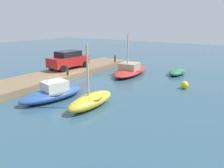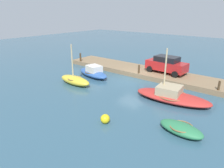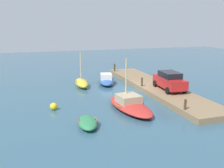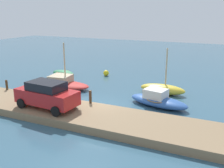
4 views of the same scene
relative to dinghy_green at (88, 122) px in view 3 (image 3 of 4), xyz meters
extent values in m
plane|color=#33566B|center=(7.64, -6.50, -0.30)|extent=(84.00, 84.00, 0.00)
cube|color=#846B4C|center=(7.64, -8.94, -0.06)|extent=(19.85, 3.64, 0.49)
ellipsoid|color=#2D7A4C|center=(0.00, 0.00, -0.01)|extent=(2.73, 1.56, 0.58)
torus|color=olive|center=(0.00, 0.00, 0.15)|extent=(1.48, 1.48, 0.07)
ellipsoid|color=#B72D28|center=(2.24, -3.97, 0.02)|extent=(6.03, 2.86, 0.64)
torus|color=olive|center=(2.24, -3.97, 0.20)|extent=(2.55, 2.55, 0.07)
cube|color=tan|center=(2.51, -3.94, 0.55)|extent=(1.91, 1.85, 0.67)
cylinder|color=#C6B284|center=(2.97, -3.89, 1.98)|extent=(0.12, 0.12, 3.52)
ellipsoid|color=gold|center=(11.03, -1.81, 0.11)|extent=(3.71, 1.33, 0.81)
torus|color=olive|center=(11.03, -1.81, 0.33)|extent=(1.36, 1.36, 0.07)
cylinder|color=#C6B284|center=(11.26, -1.81, 1.92)|extent=(0.12, 0.12, 3.13)
ellipsoid|color=#2D569E|center=(11.47, -4.75, 0.06)|extent=(4.66, 2.61, 0.71)
torus|color=olive|center=(11.47, -4.75, 0.25)|extent=(2.09, 2.09, 0.07)
cube|color=silver|center=(11.24, -4.69, 0.60)|extent=(1.72, 1.53, 0.67)
cylinder|color=#47331E|center=(-0.27, -7.37, 0.58)|extent=(0.18, 0.18, 0.78)
cylinder|color=#47331E|center=(7.39, -7.37, 0.63)|extent=(0.19, 0.19, 0.89)
cylinder|color=#47331E|center=(16.18, -7.37, 0.70)|extent=(0.22, 0.22, 1.03)
cube|color=#B21E1E|center=(5.27, -9.31, 0.96)|extent=(4.26, 2.03, 0.90)
cube|color=black|center=(5.27, -9.31, 1.68)|extent=(2.43, 1.69, 0.54)
cylinder|color=black|center=(6.78, -8.56, 0.51)|extent=(0.65, 0.27, 0.64)
cylinder|color=black|center=(6.65, -10.28, 0.51)|extent=(0.65, 0.27, 0.64)
cylinder|color=black|center=(3.89, -8.34, 0.51)|extent=(0.65, 0.27, 0.64)
cylinder|color=black|center=(3.76, -10.06, 0.51)|extent=(0.65, 0.27, 0.64)
sphere|color=yellow|center=(4.13, 1.85, -0.01)|extent=(0.59, 0.59, 0.59)
camera|label=1|loc=(20.27, 5.83, 4.60)|focal=33.97mm
camera|label=2|loc=(-3.31, 10.45, 6.37)|focal=33.03mm
camera|label=3|loc=(-15.40, 3.32, 6.40)|focal=40.07mm
camera|label=4|loc=(15.72, -22.06, 6.30)|focal=41.66mm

